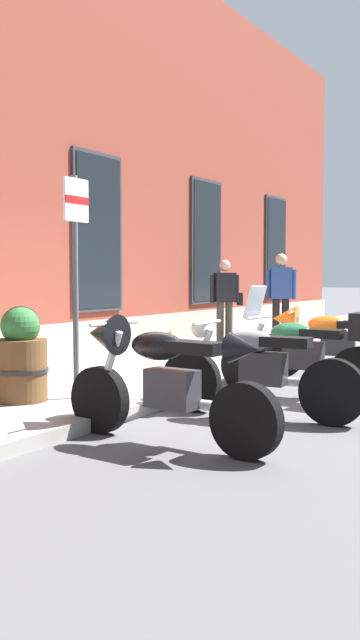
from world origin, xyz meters
TOP-DOWN VIEW (x-y plane):
  - ground_plane at (0.00, 0.00)m, footprint 140.00×140.00m
  - sidewalk at (0.00, 1.48)m, footprint 30.87×2.96m
  - motorcycle_black_sport at (-2.06, -0.72)m, footprint 0.62×2.12m
  - motorcycle_grey_naked at (-0.70, -1.00)m, footprint 0.62×2.13m
  - motorcycle_green_touring at (0.59, -1.05)m, footprint 0.62×2.03m
  - motorcycle_orange_sport at (2.01, -0.80)m, footprint 0.69×2.08m
  - pedestrian_dark_jacket at (4.60, 2.11)m, footprint 0.56×0.47m
  - pedestrian_blue_top at (5.20, 1.24)m, footprint 0.45×0.59m
  - parking_sign at (-1.35, 0.76)m, footprint 0.36×0.07m
  - barrel_planter at (-1.76, 1.15)m, footprint 0.56×0.56m

SIDE VIEW (x-z plane):
  - ground_plane at x=0.00m, z-range 0.00..0.00m
  - sidewalk at x=0.00m, z-range 0.00..0.13m
  - motorcycle_grey_naked at x=-0.70m, z-range 0.00..0.95m
  - motorcycle_green_touring at x=0.59m, z-range -0.11..1.19m
  - motorcycle_orange_sport at x=2.01m, z-range 0.05..1.05m
  - barrel_planter at x=-1.76m, z-range 0.08..1.05m
  - motorcycle_black_sport at x=-2.06m, z-range 0.05..1.12m
  - pedestrian_dark_jacket at x=4.60m, z-range 0.22..1.80m
  - pedestrian_blue_top at x=5.20m, z-range 0.24..1.94m
  - parking_sign at x=-1.35m, z-range 0.47..2.78m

